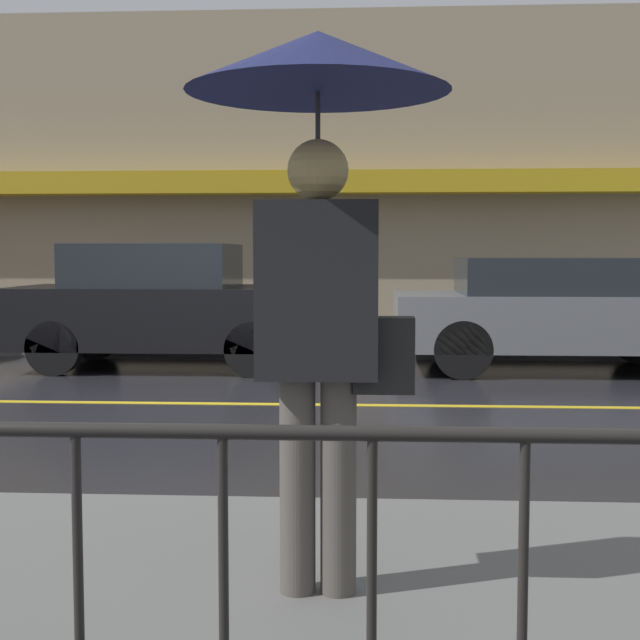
% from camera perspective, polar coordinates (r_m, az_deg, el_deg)
% --- Properties ---
extents(ground_plane, '(80.00, 80.00, 0.00)m').
position_cam_1_polar(ground_plane, '(8.99, -7.70, -5.33)').
color(ground_plane, black).
extents(sidewalk_far, '(28.00, 1.77, 0.13)m').
position_cam_1_polar(sidewalk_far, '(13.58, -3.89, -1.76)').
color(sidewalk_far, '#60605E').
rests_on(sidewalk_far, ground_plane).
extents(lane_marking, '(25.20, 0.12, 0.01)m').
position_cam_1_polar(lane_marking, '(8.99, -7.70, -5.30)').
color(lane_marking, gold).
rests_on(lane_marking, ground_plane).
extents(building_storefront, '(28.00, 0.85, 5.34)m').
position_cam_1_polar(building_storefront, '(14.55, -3.44, 8.90)').
color(building_storefront, gray).
rests_on(building_storefront, ground_plane).
extents(pedestrian, '(1.03, 1.03, 2.22)m').
position_cam_1_polar(pedestrian, '(3.51, -0.04, 9.89)').
color(pedestrian, '#4C4742').
rests_on(pedestrian, sidewalk_near).
extents(car_black, '(3.95, 1.83, 1.61)m').
position_cam_1_polar(car_black, '(11.78, -9.91, 0.93)').
color(car_black, black).
rests_on(car_black, ground_plane).
extents(car_grey, '(4.09, 1.89, 1.44)m').
position_cam_1_polar(car_grey, '(11.70, 14.75, 0.52)').
color(car_grey, slate).
rests_on(car_grey, ground_plane).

